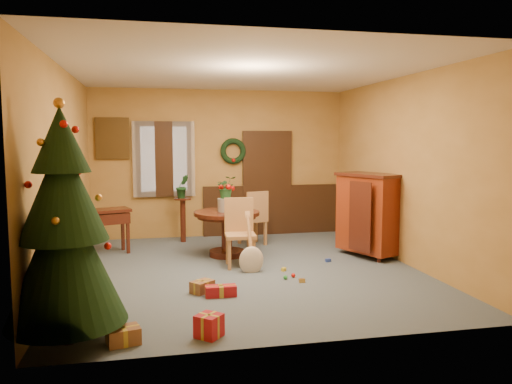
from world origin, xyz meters
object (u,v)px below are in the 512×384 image
object	(u,v)px
dining_table	(227,225)
chair_near	(240,230)
writing_desk	(103,220)
christmas_tree	(64,229)
sideboard	(369,212)

from	to	relation	value
dining_table	chair_near	size ratio (longest dim) A/B	1.05
chair_near	writing_desk	size ratio (longest dim) A/B	1.09
christmas_tree	writing_desk	world-z (taller)	christmas_tree
dining_table	writing_desk	world-z (taller)	writing_desk
chair_near	sideboard	size ratio (longest dim) A/B	0.75
christmas_tree	chair_near	bearing A→B (deg)	50.54
chair_near	sideboard	xyz separation A→B (m)	(2.19, 0.17, 0.18)
dining_table	sideboard	distance (m)	2.35
chair_near	dining_table	bearing A→B (deg)	98.94
christmas_tree	writing_desk	bearing A→B (deg)	90.00
christmas_tree	sideboard	size ratio (longest dim) A/B	1.67
chair_near	writing_desk	distance (m)	2.43
dining_table	christmas_tree	distance (m)	3.84
dining_table	sideboard	xyz separation A→B (m)	(2.29, -0.48, 0.21)
dining_table	christmas_tree	xyz separation A→B (m)	(-2.01, -3.22, 0.57)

